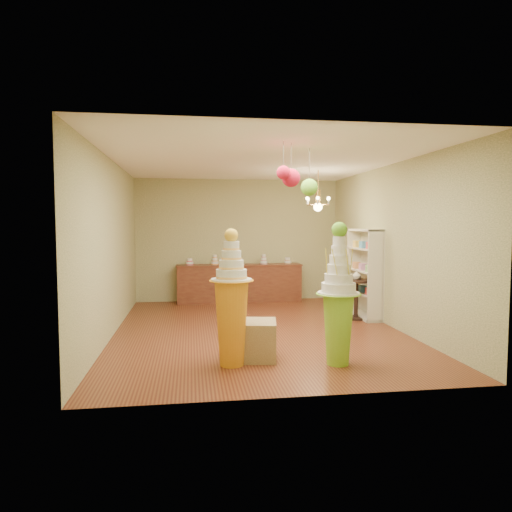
{
  "coord_description": "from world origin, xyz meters",
  "views": [
    {
      "loc": [
        -1.17,
        -8.03,
        1.9
      ],
      "look_at": [
        -0.02,
        0.0,
        1.33
      ],
      "focal_mm": 32.0,
      "sensor_mm": 36.0,
      "label": 1
    }
  ],
  "objects": [
    {
      "name": "floor",
      "position": [
        0.0,
        0.0,
        0.0
      ],
      "size": [
        6.5,
        6.5,
        0.0
      ],
      "primitive_type": "plane",
      "color": "#5E2C19",
      "rests_on": "ground"
    },
    {
      "name": "wall_front",
      "position": [
        0.0,
        -3.25,
        1.5
      ],
      "size": [
        5.0,
        0.04,
        3.0
      ],
      "primitive_type": "cube",
      "color": "tan",
      "rests_on": "ground"
    },
    {
      "name": "shelving_unit",
      "position": [
        2.34,
        0.8,
        0.9
      ],
      "size": [
        0.33,
        1.2,
        1.8
      ],
      "color": "beige",
      "rests_on": "floor"
    },
    {
      "name": "pom_green_mid",
      "position": [
        0.55,
        -1.53,
        2.43
      ],
      "size": [
        0.25,
        0.25,
        0.69
      ],
      "color": "#3B342A",
      "rests_on": "ceiling"
    },
    {
      "name": "pedestal_green",
      "position": [
        0.79,
        -2.18,
        0.76
      ],
      "size": [
        0.65,
        0.65,
        1.93
      ],
      "rotation": [
        0.0,
        0.0,
        0.17
      ],
      "color": "#82C62B",
      "rests_on": "floor"
    },
    {
      "name": "pom_red_right",
      "position": [
        0.06,
        -2.01,
        2.59
      ],
      "size": [
        0.19,
        0.19,
        0.51
      ],
      "color": "#3B342A",
      "rests_on": "ceiling"
    },
    {
      "name": "chandelier",
      "position": [
        1.41,
        1.05,
        2.3
      ],
      "size": [
        0.68,
        0.68,
        0.85
      ],
      "rotation": [
        0.0,
        0.0,
        0.22
      ],
      "color": "gold",
      "rests_on": "ceiling"
    },
    {
      "name": "pedestal_orange",
      "position": [
        -0.64,
        -2.01,
        0.74
      ],
      "size": [
        0.73,
        0.73,
        1.84
      ],
      "rotation": [
        0.0,
        0.0,
        0.43
      ],
      "color": "orange",
      "rests_on": "floor"
    },
    {
      "name": "wall_left",
      "position": [
        -2.5,
        0.0,
        1.5
      ],
      "size": [
        0.04,
        6.5,
        3.0
      ],
      "primitive_type": "cube",
      "color": "tan",
      "rests_on": "ground"
    },
    {
      "name": "wall_back",
      "position": [
        0.0,
        3.25,
        1.5
      ],
      "size": [
        5.0,
        0.04,
        3.0
      ],
      "primitive_type": "cube",
      "color": "tan",
      "rests_on": "ground"
    },
    {
      "name": "burlap_riser",
      "position": [
        -0.29,
        -1.77,
        0.27
      ],
      "size": [
        0.68,
        0.68,
        0.54
      ],
      "primitive_type": "cube",
      "rotation": [
        0.0,
        0.0,
        -0.16
      ],
      "color": "#967D52",
      "rests_on": "floor"
    },
    {
      "name": "round_table",
      "position": [
        2.1,
        0.63,
        0.51
      ],
      "size": [
        0.8,
        0.8,
        0.79
      ],
      "rotation": [
        0.0,
        0.0,
        -0.39
      ],
      "color": "black",
      "rests_on": "floor"
    },
    {
      "name": "wall_right",
      "position": [
        2.5,
        0.0,
        1.5
      ],
      "size": [
        0.04,
        6.5,
        3.0
      ],
      "primitive_type": "cube",
      "color": "tan",
      "rests_on": "ground"
    },
    {
      "name": "pom_red_left",
      "position": [
        0.19,
        -1.9,
        2.53
      ],
      "size": [
        0.25,
        0.25,
        0.6
      ],
      "color": "#3B342A",
      "rests_on": "ceiling"
    },
    {
      "name": "sideboard",
      "position": [
        0.0,
        2.97,
        0.48
      ],
      "size": [
        3.04,
        0.54,
        1.16
      ],
      "color": "#5B2C1C",
      "rests_on": "floor"
    },
    {
      "name": "vase",
      "position": [
        2.1,
        0.63,
        0.89
      ],
      "size": [
        0.19,
        0.19,
        0.19
      ],
      "primitive_type": "imported",
      "rotation": [
        0.0,
        0.0,
        0.06
      ],
      "color": "beige",
      "rests_on": "round_table"
    },
    {
      "name": "ceiling",
      "position": [
        0.0,
        0.0,
        3.0
      ],
      "size": [
        6.5,
        6.5,
        0.0
      ],
      "primitive_type": "plane",
      "rotation": [
        3.14,
        0.0,
        0.0
      ],
      "color": "white",
      "rests_on": "ground"
    }
  ]
}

